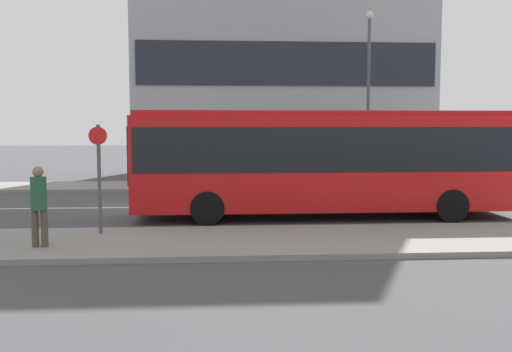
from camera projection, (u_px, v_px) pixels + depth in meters
ground_plane at (157, 207)px, 19.43m from camera, size 120.00×120.00×0.00m
sidewalk_near at (130, 243)px, 13.21m from camera, size 44.00×3.50×0.13m
sidewalk_far at (171, 186)px, 25.63m from camera, size 44.00×3.50×0.13m
lane_centerline at (157, 207)px, 19.43m from camera, size 41.80×0.16×0.01m
city_bus at (324, 156)px, 17.24m from camera, size 11.39×2.63×3.21m
parked_car_0 at (446, 177)px, 23.66m from camera, size 3.99×1.70×1.37m
pedestrian_near_stop at (39, 201)px, 12.41m from camera, size 0.35×0.34×1.77m
bus_stop_sign at (99, 170)px, 13.93m from camera, size 0.44×0.12×2.68m
street_lamp at (368, 81)px, 25.29m from camera, size 0.36×0.36×7.66m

